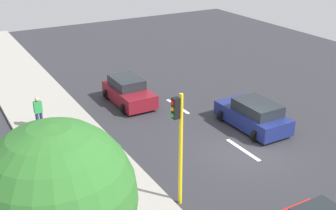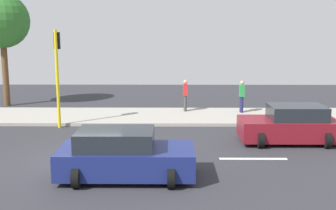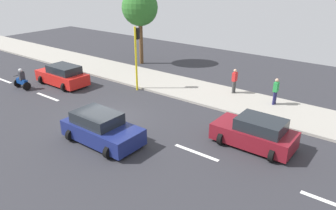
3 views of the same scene
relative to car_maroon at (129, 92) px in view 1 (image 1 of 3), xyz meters
name	(u,v)px [view 1 (image 1 of 3)]	position (x,y,z in m)	size (l,w,h in m)	color
ground_plane	(243,151)	(-2.24, 7.89, -0.76)	(40.00, 60.00, 0.10)	#2D2D33
sidewalk	(104,191)	(4.76, 7.89, -0.63)	(4.00, 60.00, 0.15)	#9E998E
lane_stripe_far_north	(133,77)	(-2.24, -4.11, -0.70)	(0.20, 2.40, 0.01)	white
lane_stripe_north	(178,106)	(-2.24, 1.89, -0.70)	(0.20, 2.40, 0.01)	white
lane_stripe_mid	(243,150)	(-2.24, 7.89, -0.70)	(0.20, 2.40, 0.01)	white
car_maroon	(129,92)	(0.00, 0.00, 0.00)	(2.26, 3.89, 1.52)	maroon
car_dark_blue	(253,115)	(-4.19, 6.24, 0.00)	(2.34, 4.14, 1.52)	navy
pedestrian_near_signal	(38,111)	(5.51, 1.06, 0.35)	(0.40, 0.24, 1.69)	#1E1E4C
pedestrian_by_tree	(48,136)	(5.84, 4.04, 0.35)	(0.40, 0.24, 1.69)	#3F3F3F
traffic_light_corner	(179,135)	(2.60, 10.00, 2.22)	(0.49, 0.24, 4.50)	yellow
street_tree_north	(58,200)	(8.13, 14.58, 4.23)	(3.15, 3.15, 6.57)	brown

